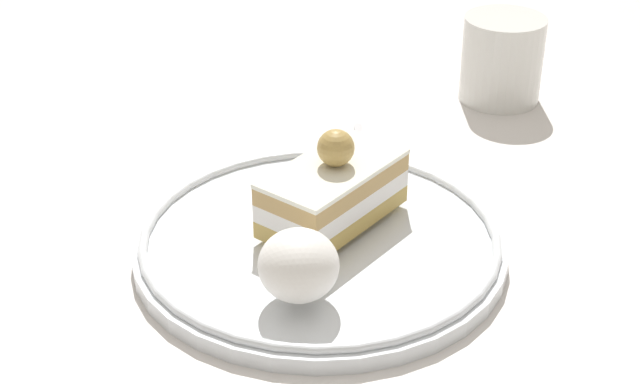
{
  "coord_description": "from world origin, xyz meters",
  "views": [
    {
      "loc": [
        -0.12,
        0.51,
        0.35
      ],
      "look_at": [
        -0.01,
        -0.0,
        0.05
      ],
      "focal_mm": 53.73,
      "sensor_mm": 36.0,
      "label": 1
    }
  ],
  "objects_px": {
    "whipped_cream_dollop": "(299,265)",
    "fork": "(362,163)",
    "cake_slice": "(333,190)",
    "dessert_plate": "(320,242)",
    "drink_glass_near": "(502,63)"
  },
  "relations": [
    {
      "from": "whipped_cream_dollop",
      "to": "drink_glass_near",
      "type": "xyz_separation_m",
      "value": [
        -0.1,
        -0.34,
        -0.0
      ]
    },
    {
      "from": "cake_slice",
      "to": "fork",
      "type": "xyz_separation_m",
      "value": [
        -0.01,
        -0.08,
        -0.02
      ]
    },
    {
      "from": "dessert_plate",
      "to": "drink_glass_near",
      "type": "height_order",
      "value": "drink_glass_near"
    },
    {
      "from": "dessert_plate",
      "to": "whipped_cream_dollop",
      "type": "xyz_separation_m",
      "value": [
        -0.0,
        0.07,
        0.03
      ]
    },
    {
      "from": "cake_slice",
      "to": "drink_glass_near",
      "type": "distance_m",
      "value": 0.27
    },
    {
      "from": "whipped_cream_dollop",
      "to": "fork",
      "type": "height_order",
      "value": "whipped_cream_dollop"
    },
    {
      "from": "cake_slice",
      "to": "drink_glass_near",
      "type": "height_order",
      "value": "cake_slice"
    },
    {
      "from": "cake_slice",
      "to": "drink_glass_near",
      "type": "xyz_separation_m",
      "value": [
        -0.1,
        -0.25,
        -0.0
      ]
    },
    {
      "from": "dessert_plate",
      "to": "fork",
      "type": "bearing_deg",
      "value": -96.4
    },
    {
      "from": "drink_glass_near",
      "to": "dessert_plate",
      "type": "bearing_deg",
      "value": 69.65
    },
    {
      "from": "dessert_plate",
      "to": "cake_slice",
      "type": "distance_m",
      "value": 0.04
    },
    {
      "from": "fork",
      "to": "drink_glass_near",
      "type": "bearing_deg",
      "value": -117.05
    },
    {
      "from": "whipped_cream_dollop",
      "to": "drink_glass_near",
      "type": "distance_m",
      "value": 0.35
    },
    {
      "from": "whipped_cream_dollop",
      "to": "drink_glass_near",
      "type": "relative_size",
      "value": 0.64
    },
    {
      "from": "cake_slice",
      "to": "whipped_cream_dollop",
      "type": "distance_m",
      "value": 0.09
    }
  ]
}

